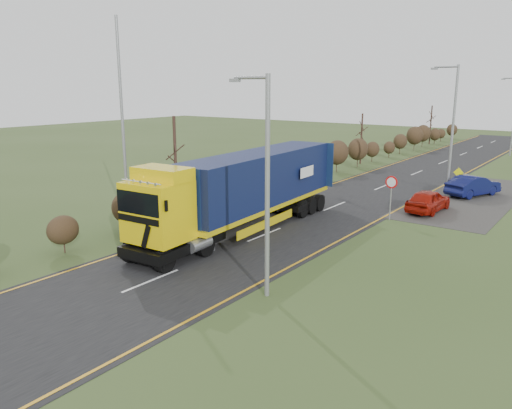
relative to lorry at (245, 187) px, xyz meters
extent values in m
plane|color=#32451D|center=(1.32, -4.04, -2.44)|extent=(160.00, 160.00, 0.00)
cube|color=black|center=(1.32, 5.96, -2.43)|extent=(8.00, 120.00, 0.02)
cube|color=#302E2B|center=(7.82, 15.96, -2.43)|extent=(6.00, 18.00, 0.02)
cube|color=#C58712|center=(-2.38, 5.96, -2.41)|extent=(0.12, 116.00, 0.01)
cube|color=#C58712|center=(5.02, 5.96, -2.41)|extent=(0.12, 116.00, 0.01)
cube|color=silver|center=(1.32, -8.04, -2.41)|extent=(0.12, 3.00, 0.01)
cube|color=silver|center=(1.32, -0.04, -2.41)|extent=(0.12, 3.00, 0.01)
cube|color=silver|center=(1.32, 7.96, -2.41)|extent=(0.12, 3.00, 0.01)
cube|color=silver|center=(1.32, 15.96, -2.41)|extent=(0.12, 3.00, 0.01)
cube|color=silver|center=(1.32, 23.96, -2.41)|extent=(0.12, 3.00, 0.01)
cube|color=silver|center=(1.32, 31.96, -2.41)|extent=(0.12, 3.00, 0.01)
cube|color=silver|center=(1.32, 39.96, -2.41)|extent=(0.12, 3.00, 0.01)
cube|color=silver|center=(1.32, 47.96, -2.41)|extent=(0.12, 3.00, 0.01)
cube|color=silver|center=(1.32, 55.96, -2.41)|extent=(0.12, 3.00, 0.01)
ellipsoid|color=#322316|center=(-4.69, -8.04, -1.31)|extent=(1.21, 1.57, 1.39)
ellipsoid|color=#322316|center=(-4.68, -4.04, -0.95)|extent=(1.58, 2.06, 1.82)
ellipsoid|color=#322316|center=(-4.66, -0.04, -0.60)|extent=(1.96, 2.55, 2.25)
ellipsoid|color=#322316|center=(-4.71, 3.96, -0.73)|extent=(1.83, 2.38, 2.10)
ellipsoid|color=#322316|center=(-4.63, 7.96, -1.16)|extent=(1.37, 1.78, 1.57)
ellipsoid|color=#322316|center=(-4.74, 11.96, -1.32)|extent=(1.20, 1.56, 1.38)
ellipsoid|color=#322316|center=(-4.60, 15.96, -0.99)|extent=(1.55, 2.02, 1.78)
ellipsoid|color=#322316|center=(-4.77, 19.96, -0.61)|extent=(1.95, 2.53, 2.24)
ellipsoid|color=#322316|center=(-4.57, 23.96, -0.70)|extent=(1.85, 2.41, 2.13)
ellipsoid|color=#322316|center=(-4.80, 27.96, -1.13)|extent=(1.40, 1.81, 1.61)
ellipsoid|color=#322316|center=(-4.55, 31.96, -1.32)|extent=(1.19, 1.55, 1.37)
ellipsoid|color=#322316|center=(-4.82, 35.96, -1.02)|extent=(1.52, 1.97, 1.75)
ellipsoid|color=#322316|center=(-4.52, 39.96, -0.63)|extent=(1.93, 2.51, 2.22)
ellipsoid|color=#322316|center=(-4.85, 43.96, -0.68)|extent=(1.88, 2.44, 2.16)
ellipsoid|color=#322316|center=(-4.50, 47.96, -1.10)|extent=(1.43, 1.85, 1.64)
ellipsoid|color=#322316|center=(-4.87, 51.96, -1.33)|extent=(1.19, 1.55, 1.37)
ellipsoid|color=#322316|center=(-4.48, 55.96, -1.05)|extent=(1.49, 1.93, 1.71)
cylinder|color=#36231B|center=(-5.18, -0.04, 0.58)|extent=(0.18, 0.18, 6.05)
cylinder|color=#36231B|center=(-5.18, 25.96, 0.09)|extent=(0.18, 0.18, 5.06)
cylinder|color=#36231B|center=(-5.18, 47.96, 0.13)|extent=(0.18, 0.18, 5.15)
cube|color=black|center=(0.00, -5.37, -1.73)|extent=(2.77, 4.86, 0.46)
cube|color=yellow|center=(0.00, -6.29, -0.04)|extent=(2.70, 2.42, 2.66)
cube|color=black|center=(0.00, -7.36, -1.88)|extent=(2.56, 0.30, 0.56)
cube|color=black|center=(-0.43, -7.43, -0.86)|extent=(0.62, 0.06, 1.10)
cube|color=black|center=(0.43, -7.43, -0.86)|extent=(0.62, 0.06, 1.10)
cube|color=black|center=(0.00, -7.40, 0.52)|extent=(2.40, 0.22, 0.97)
cube|color=black|center=(0.00, -7.43, -0.19)|extent=(2.35, 0.19, 0.29)
cube|color=yellow|center=(0.00, -5.93, 1.58)|extent=(2.65, 1.60, 0.57)
cylinder|color=silver|center=(0.00, -7.16, 1.39)|extent=(2.25, 0.21, 0.06)
cube|color=black|center=(-1.46, -7.16, 0.57)|extent=(0.09, 0.13, 0.46)
cube|color=black|center=(1.46, -7.16, 0.57)|extent=(0.09, 0.13, 0.46)
cylinder|color=gray|center=(-1.18, -4.96, -1.68)|extent=(0.66, 1.37, 0.57)
cylinder|color=gray|center=(1.18, -4.96, -1.68)|extent=(0.66, 1.37, 0.57)
cube|color=gold|center=(0.00, 1.28, -1.19)|extent=(3.43, 13.03, 0.25)
cube|color=black|center=(0.00, 1.28, 0.34)|extent=(3.38, 12.62, 2.81)
cube|color=#102245|center=(0.00, 7.53, 0.34)|extent=(2.53, 0.23, 2.81)
cube|color=#102245|center=(0.00, -4.98, 0.34)|extent=(2.53, 0.23, 2.81)
cube|color=black|center=(0.00, 5.16, -1.78)|extent=(2.60, 3.83, 0.36)
cube|color=gold|center=(-1.25, 0.25, -1.88)|extent=(0.43, 5.61, 0.46)
cube|color=gold|center=(1.25, 0.25, -1.88)|extent=(0.43, 5.61, 0.46)
cylinder|color=black|center=(-1.07, -7.01, -1.91)|extent=(0.40, 1.08, 1.06)
cylinder|color=black|center=(1.07, -7.01, -1.91)|extent=(0.40, 1.08, 1.06)
cylinder|color=black|center=(-1.07, -4.45, -1.91)|extent=(0.40, 1.08, 1.06)
cylinder|color=black|center=(1.07, -4.45, -1.91)|extent=(0.40, 1.08, 1.06)
cylinder|color=black|center=(-1.07, 4.24, -1.91)|extent=(0.40, 1.08, 1.06)
cylinder|color=black|center=(1.07, 4.24, -1.91)|extent=(0.40, 1.08, 1.06)
cylinder|color=black|center=(-1.07, 5.26, -1.91)|extent=(0.40, 1.08, 1.06)
cylinder|color=black|center=(1.07, 5.26, -1.91)|extent=(0.40, 1.08, 1.06)
cylinder|color=black|center=(-1.07, 6.29, -1.91)|extent=(0.40, 1.08, 1.06)
cylinder|color=black|center=(1.07, 6.29, -1.91)|extent=(0.40, 1.08, 1.06)
imported|color=#991307|center=(6.69, 10.21, -1.73)|extent=(1.90, 4.25, 1.42)
imported|color=#0B0F40|center=(7.82, 16.76, -1.70)|extent=(3.14, 4.77, 1.49)
cylinder|color=gray|center=(5.93, -6.39, 1.65)|extent=(0.18, 0.18, 8.18)
cylinder|color=gray|center=(5.21, -6.39, 5.60)|extent=(1.45, 0.12, 0.12)
cube|color=gray|center=(4.48, -6.39, 5.51)|extent=(0.41, 0.16, 0.13)
cylinder|color=gray|center=(6.19, 16.19, 2.15)|extent=(0.18, 0.18, 9.19)
cylinder|color=gray|center=(5.38, 16.19, 6.59)|extent=(1.63, 0.12, 0.12)
cube|color=gray|center=(4.56, 16.19, 6.49)|extent=(0.46, 0.18, 0.14)
cylinder|color=gray|center=(5.15, 41.68, 6.11)|extent=(1.55, 0.12, 0.12)
cube|color=gray|center=(4.38, 41.68, 6.01)|extent=(0.43, 0.17, 0.14)
cylinder|color=gray|center=(-5.88, -3.20, 3.22)|extent=(0.16, 0.16, 11.32)
cylinder|color=gray|center=(5.52, 6.84, -1.30)|extent=(0.08, 0.08, 2.29)
cylinder|color=red|center=(5.52, 6.81, -0.15)|extent=(0.73, 0.04, 0.73)
cylinder|color=white|center=(5.52, 6.79, -0.15)|extent=(0.55, 0.02, 0.55)
cylinder|color=gray|center=(6.64, 17.16, -1.72)|extent=(0.08, 0.08, 1.44)
cube|color=#FAFA0D|center=(6.64, 17.11, -0.90)|extent=(0.73, 0.04, 0.73)
camera|label=1|loc=(16.05, -20.85, 5.34)|focal=35.00mm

